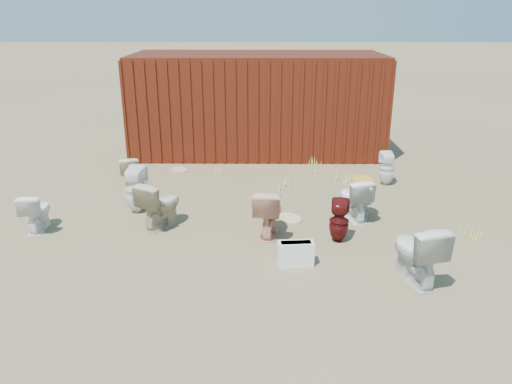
{
  "coord_description": "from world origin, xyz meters",
  "views": [
    {
      "loc": [
        0.06,
        -7.15,
        3.4
      ],
      "look_at": [
        0.0,
        0.6,
        0.55
      ],
      "focal_mm": 35.0,
      "sensor_mm": 36.0,
      "label": 1
    }
  ],
  "objects_px": {
    "toilet_front_c": "(354,198)",
    "toilet_back_beige_right": "(160,204)",
    "toilet_back_beige_left": "(129,172)",
    "toilet_back_e": "(387,168)",
    "toilet_front_a": "(36,211)",
    "toilet_front_maroon": "(339,221)",
    "toilet_back_a": "(135,190)",
    "toilet_front_e": "(417,252)",
    "shipping_container": "(257,103)",
    "toilet_front_pink": "(268,212)",
    "loose_tank": "(296,253)",
    "toilet_back_yellowlid": "(362,199)"
  },
  "relations": [
    {
      "from": "shipping_container",
      "to": "toilet_back_yellowlid",
      "type": "relative_size",
      "value": 8.71
    },
    {
      "from": "toilet_front_a",
      "to": "toilet_back_a",
      "type": "distance_m",
      "value": 1.63
    },
    {
      "from": "shipping_container",
      "to": "toilet_back_beige_right",
      "type": "xyz_separation_m",
      "value": [
        -1.57,
        -4.76,
        -0.8
      ]
    },
    {
      "from": "toilet_back_a",
      "to": "toilet_back_beige_right",
      "type": "relative_size",
      "value": 1.05
    },
    {
      "from": "toilet_back_beige_left",
      "to": "toilet_back_beige_right",
      "type": "relative_size",
      "value": 0.85
    },
    {
      "from": "shipping_container",
      "to": "toilet_back_e",
      "type": "distance_m",
      "value": 3.83
    },
    {
      "from": "toilet_back_beige_left",
      "to": "toilet_back_e",
      "type": "bearing_deg",
      "value": 164.25
    },
    {
      "from": "toilet_front_c",
      "to": "toilet_back_beige_right",
      "type": "relative_size",
      "value": 0.94
    },
    {
      "from": "toilet_back_beige_left",
      "to": "toilet_front_c",
      "type": "bearing_deg",
      "value": 141.43
    },
    {
      "from": "toilet_front_e",
      "to": "toilet_back_beige_right",
      "type": "distance_m",
      "value": 4.08
    },
    {
      "from": "toilet_front_a",
      "to": "toilet_back_beige_right",
      "type": "height_order",
      "value": "toilet_back_beige_right"
    },
    {
      "from": "toilet_front_a",
      "to": "toilet_back_beige_right",
      "type": "distance_m",
      "value": 1.99
    },
    {
      "from": "toilet_back_a",
      "to": "toilet_back_beige_right",
      "type": "xyz_separation_m",
      "value": [
        0.55,
        -0.63,
        -0.02
      ]
    },
    {
      "from": "loose_tank",
      "to": "toilet_front_maroon",
      "type": "bearing_deg",
      "value": 42.58
    },
    {
      "from": "toilet_back_yellowlid",
      "to": "toilet_back_e",
      "type": "height_order",
      "value": "toilet_back_yellowlid"
    },
    {
      "from": "toilet_front_a",
      "to": "toilet_back_a",
      "type": "height_order",
      "value": "toilet_back_a"
    },
    {
      "from": "toilet_front_c",
      "to": "loose_tank",
      "type": "xyz_separation_m",
      "value": [
        -1.1,
        -1.66,
        -0.2
      ]
    },
    {
      "from": "toilet_front_a",
      "to": "toilet_back_a",
      "type": "bearing_deg",
      "value": -151.45
    },
    {
      "from": "toilet_front_pink",
      "to": "toilet_front_c",
      "type": "bearing_deg",
      "value": -148.33
    },
    {
      "from": "toilet_front_e",
      "to": "toilet_back_beige_left",
      "type": "height_order",
      "value": "toilet_front_e"
    },
    {
      "from": "toilet_front_e",
      "to": "toilet_back_beige_left",
      "type": "bearing_deg",
      "value": -52.85
    },
    {
      "from": "toilet_back_a",
      "to": "toilet_front_c",
      "type": "bearing_deg",
      "value": -172.6
    },
    {
      "from": "toilet_back_yellowlid",
      "to": "toilet_back_e",
      "type": "distance_m",
      "value": 1.96
    },
    {
      "from": "toilet_front_a",
      "to": "toilet_front_maroon",
      "type": "distance_m",
      "value": 4.85
    },
    {
      "from": "toilet_front_maroon",
      "to": "toilet_back_beige_left",
      "type": "bearing_deg",
      "value": -19.33
    },
    {
      "from": "toilet_front_e",
      "to": "toilet_front_pink",
      "type": "bearing_deg",
      "value": -52.09
    },
    {
      "from": "toilet_back_beige_left",
      "to": "toilet_back_yellowlid",
      "type": "xyz_separation_m",
      "value": [
        4.36,
        -1.49,
        0.01
      ]
    },
    {
      "from": "shipping_container",
      "to": "toilet_front_pink",
      "type": "distance_m",
      "value": 5.14
    },
    {
      "from": "toilet_back_a",
      "to": "toilet_back_beige_right",
      "type": "height_order",
      "value": "toilet_back_a"
    },
    {
      "from": "toilet_front_maroon",
      "to": "toilet_back_yellowlid",
      "type": "height_order",
      "value": "toilet_back_yellowlid"
    },
    {
      "from": "shipping_container",
      "to": "toilet_back_beige_right",
      "type": "height_order",
      "value": "shipping_container"
    },
    {
      "from": "toilet_front_pink",
      "to": "toilet_back_beige_left",
      "type": "distance_m",
      "value": 3.52
    },
    {
      "from": "toilet_front_a",
      "to": "toilet_front_maroon",
      "type": "height_order",
      "value": "toilet_front_maroon"
    },
    {
      "from": "toilet_front_c",
      "to": "toilet_front_pink",
      "type": "bearing_deg",
      "value": 7.89
    },
    {
      "from": "toilet_front_a",
      "to": "toilet_back_e",
      "type": "height_order",
      "value": "toilet_back_e"
    },
    {
      "from": "toilet_back_beige_right",
      "to": "toilet_back_yellowlid",
      "type": "distance_m",
      "value": 3.4
    },
    {
      "from": "toilet_front_pink",
      "to": "toilet_back_beige_left",
      "type": "bearing_deg",
      "value": -30.83
    },
    {
      "from": "toilet_back_a",
      "to": "toilet_back_e",
      "type": "bearing_deg",
      "value": -150.77
    },
    {
      "from": "toilet_front_maroon",
      "to": "toilet_front_e",
      "type": "relative_size",
      "value": 0.79
    },
    {
      "from": "toilet_front_maroon",
      "to": "toilet_back_e",
      "type": "height_order",
      "value": "toilet_back_e"
    },
    {
      "from": "toilet_front_a",
      "to": "toilet_front_c",
      "type": "bearing_deg",
      "value": -174.8
    },
    {
      "from": "toilet_front_maroon",
      "to": "toilet_back_beige_left",
      "type": "height_order",
      "value": "toilet_back_beige_left"
    },
    {
      "from": "toilet_back_a",
      "to": "toilet_back_beige_left",
      "type": "distance_m",
      "value": 1.31
    },
    {
      "from": "toilet_front_a",
      "to": "toilet_back_beige_right",
      "type": "bearing_deg",
      "value": -175.77
    },
    {
      "from": "toilet_front_c",
      "to": "toilet_back_beige_right",
      "type": "xyz_separation_m",
      "value": [
        -3.24,
        -0.34,
        0.03
      ]
    },
    {
      "from": "shipping_container",
      "to": "toilet_front_maroon",
      "type": "xyz_separation_m",
      "value": [
        1.28,
        -5.31,
        -0.86
      ]
    },
    {
      "from": "toilet_front_a",
      "to": "toilet_front_pink",
      "type": "bearing_deg",
      "value": 177.31
    },
    {
      "from": "toilet_front_c",
      "to": "toilet_back_a",
      "type": "height_order",
      "value": "toilet_back_a"
    },
    {
      "from": "toilet_front_c",
      "to": "toilet_back_e",
      "type": "distance_m",
      "value": 2.05
    },
    {
      "from": "shipping_container",
      "to": "toilet_back_beige_left",
      "type": "xyz_separation_m",
      "value": [
        -2.56,
        -2.9,
        -0.86
      ]
    }
  ]
}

